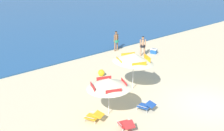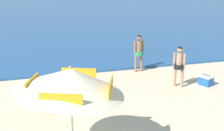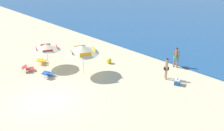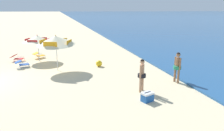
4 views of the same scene
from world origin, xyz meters
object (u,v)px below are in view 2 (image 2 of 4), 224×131
person_standing_near_shore (179,64)px  cooler_box (206,80)px  beach_umbrella_striped_second (71,81)px  person_standing_beside (139,50)px  beach_ball (51,107)px

person_standing_near_shore → cooler_box: (1.11, -0.18, -0.71)m
beach_umbrella_striped_second → person_standing_beside: bearing=56.7°
cooler_box → person_standing_near_shore: bearing=170.8°
cooler_box → beach_ball: 6.11m
person_standing_near_shore → person_standing_beside: (-0.72, 2.30, 0.04)m
beach_umbrella_striped_second → person_standing_near_shore: beach_umbrella_striped_second is taller
person_standing_near_shore → cooler_box: 1.33m
person_standing_beside → beach_ball: person_standing_beside is taller
person_standing_near_shore → beach_ball: (-4.93, -1.08, -0.70)m
person_standing_near_shore → beach_ball: person_standing_near_shore is taller
beach_ball → person_standing_near_shore: bearing=12.4°
person_standing_beside → cooler_box: bearing=-53.6°
person_standing_near_shore → person_standing_beside: 2.41m
beach_ball → person_standing_beside: bearing=38.8°
beach_umbrella_striped_second → cooler_box: (5.86, 3.65, -1.73)m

